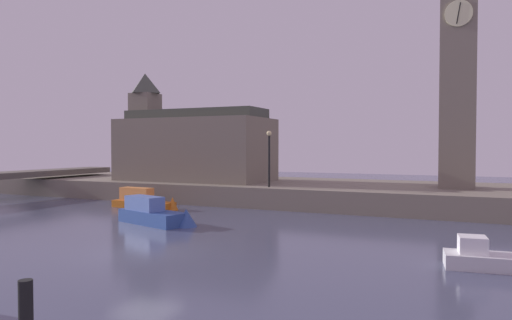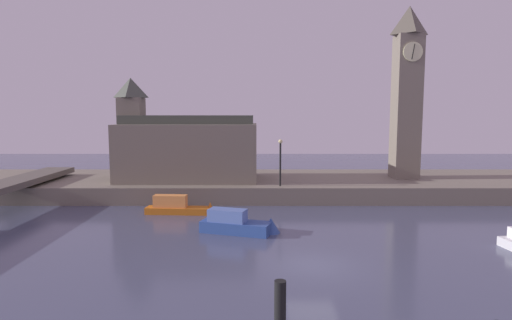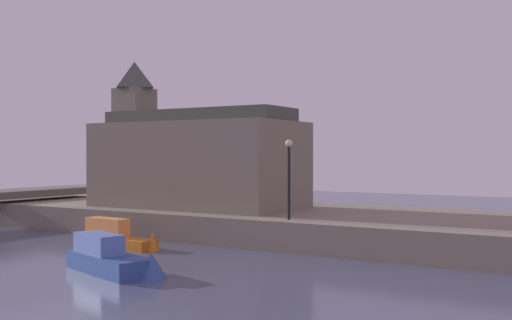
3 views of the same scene
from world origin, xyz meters
The scene contains 5 objects.
far_embankment centered at (0.00, 20.00, 0.75)m, with size 70.00×12.00×1.50m, color slate.
parliament_hall centered at (-9.67, 18.86, 4.54)m, with size 12.86×6.56×9.50m.
streetlamp centered at (-0.78, 15.13, 4.00)m, with size 0.36×0.36×4.03m.
boat_patrol_orange centered at (-8.53, 11.28, 0.48)m, with size 5.57×1.51×1.79m.
boat_tour_blue centered at (-3.77, 6.00, 0.55)m, with size 5.55×2.83×1.71m.
Camera 3 is at (13.76, -12.07, 4.82)m, focal length 43.01 mm.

